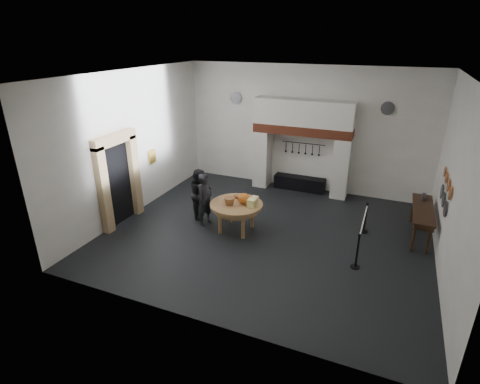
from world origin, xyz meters
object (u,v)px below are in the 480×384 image
at_px(iron_range, 299,183).
at_px(visitor_far, 200,193).
at_px(work_table, 236,205).
at_px(side_table, 423,209).
at_px(barrier_post_far, 366,218).
at_px(barrier_post_near, 357,252).
at_px(visitor_near, 205,200).

distance_m(iron_range, visitor_far, 4.22).
height_order(work_table, side_table, side_table).
bearing_deg(barrier_post_far, iron_range, 136.17).
xyz_separation_m(iron_range, barrier_post_far, (2.62, -2.51, 0.20)).
relative_size(side_table, barrier_post_far, 2.44).
distance_m(iron_range, barrier_post_near, 5.22).
relative_size(visitor_near, visitor_far, 1.02).
height_order(iron_range, visitor_far, visitor_far).
bearing_deg(side_table, barrier_post_near, -122.44).
bearing_deg(visitor_far, visitor_near, -166.90).
xyz_separation_m(work_table, barrier_post_far, (3.54, 1.37, -0.39)).
relative_size(iron_range, work_table, 1.23).
bearing_deg(iron_range, visitor_far, -124.27).
xyz_separation_m(visitor_near, barrier_post_near, (4.57, -0.65, -0.37)).
relative_size(iron_range, barrier_post_near, 2.11).
relative_size(iron_range, visitor_far, 1.19).
relative_size(visitor_near, side_table, 0.74).
distance_m(work_table, visitor_far, 1.50).
height_order(side_table, barrier_post_near, same).
height_order(visitor_near, visitor_far, visitor_near).
relative_size(work_table, barrier_post_near, 1.72).
bearing_deg(visitor_near, side_table, -56.04).
height_order(visitor_far, barrier_post_far, visitor_far).
xyz_separation_m(visitor_far, side_table, (6.46, 1.29, 0.07)).
xyz_separation_m(barrier_post_near, barrier_post_far, (0.00, 2.00, 0.00)).
distance_m(work_table, visitor_near, 1.04).
xyz_separation_m(side_table, barrier_post_far, (-1.48, -0.34, -0.42)).
height_order(visitor_near, side_table, visitor_near).
bearing_deg(work_table, barrier_post_near, -10.15).
xyz_separation_m(visitor_near, barrier_post_far, (4.57, 1.35, -0.37)).
xyz_separation_m(work_table, visitor_far, (-1.44, 0.42, -0.04)).
bearing_deg(side_table, visitor_near, -164.45).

